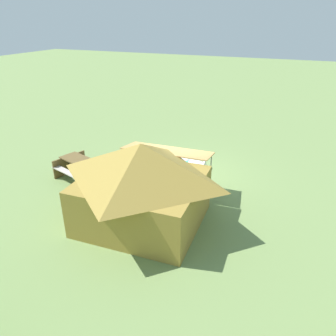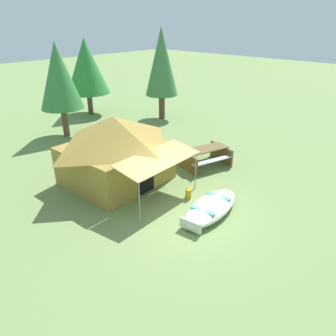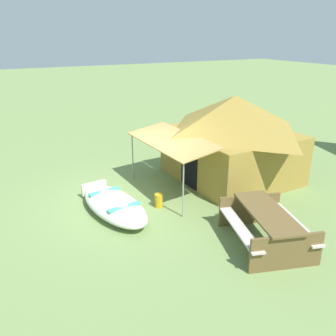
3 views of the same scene
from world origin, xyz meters
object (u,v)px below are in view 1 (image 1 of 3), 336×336
object	(u,v)px
beached_rowboat	(175,162)
picnic_table	(83,167)
cooler_box	(130,193)
canvas_cabin_tent	(142,183)
fuel_can	(158,173)

from	to	relation	value
beached_rowboat	picnic_table	size ratio (longest dim) A/B	1.20
beached_rowboat	cooler_box	xyz separation A→B (m)	(0.53, 2.78, -0.06)
canvas_cabin_tent	cooler_box	size ratio (longest dim) A/B	9.19
canvas_cabin_tent	picnic_table	distance (m)	3.73
beached_rowboat	fuel_can	bearing A→B (deg)	77.74
cooler_box	fuel_can	world-z (taller)	fuel_can
picnic_table	cooler_box	size ratio (longest dim) A/B	4.67
beached_rowboat	cooler_box	distance (m)	2.83
beached_rowboat	canvas_cabin_tent	size ratio (longest dim) A/B	0.61
picnic_table	canvas_cabin_tent	bearing A→B (deg)	154.27
canvas_cabin_tent	cooler_box	world-z (taller)	canvas_cabin_tent
beached_rowboat	cooler_box	bearing A→B (deg)	79.13
picnic_table	cooler_box	distance (m)	2.28
picnic_table	fuel_can	size ratio (longest dim) A/B	6.40
canvas_cabin_tent	fuel_can	distance (m)	3.10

